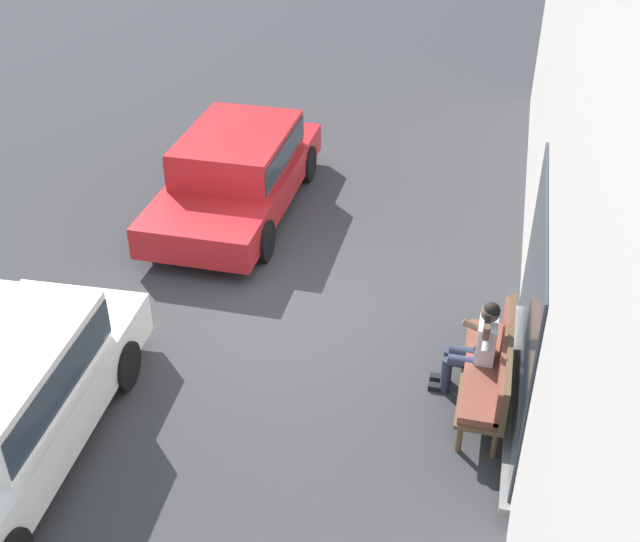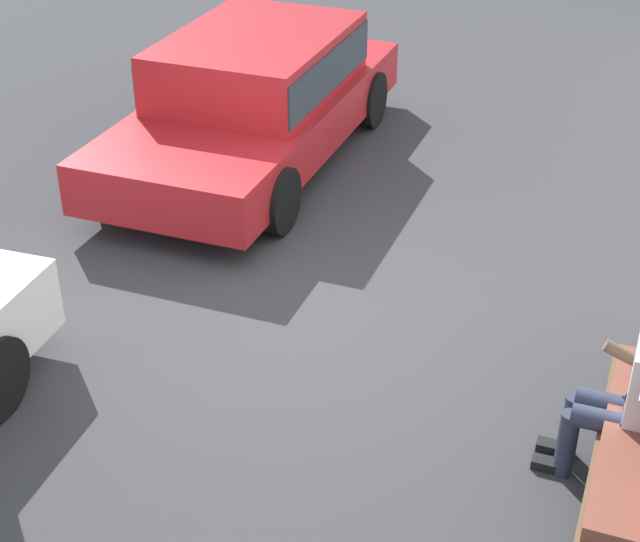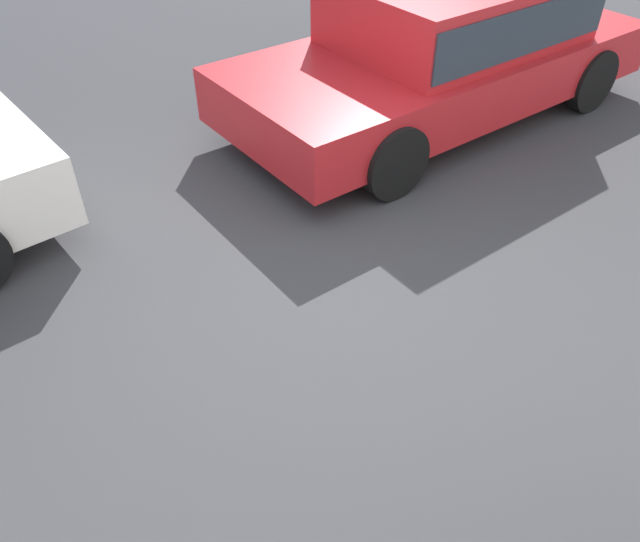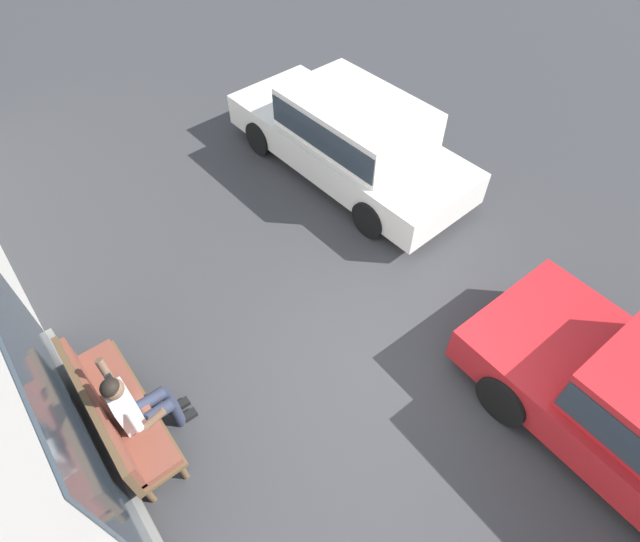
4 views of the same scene
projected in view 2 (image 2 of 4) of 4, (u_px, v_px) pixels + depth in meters
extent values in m
plane|color=#38383A|center=(295.00, 315.00, 8.08)|extent=(60.00, 60.00, 0.00)
cylinder|color=brown|center=(619.00, 390.00, 6.91)|extent=(0.07, 0.07, 0.38)
cylinder|color=#2D3347|center=(605.00, 421.00, 6.15)|extent=(0.15, 0.42, 0.15)
cylinder|color=#2D3347|center=(566.00, 443.00, 6.34)|extent=(0.12, 0.12, 0.49)
cube|color=black|center=(550.00, 465.00, 6.47)|extent=(0.10, 0.24, 0.07)
cylinder|color=#2D3347|center=(609.00, 405.00, 6.29)|extent=(0.15, 0.42, 0.15)
cylinder|color=#2D3347|center=(570.00, 427.00, 6.48)|extent=(0.12, 0.12, 0.49)
cube|color=black|center=(554.00, 448.00, 6.62)|extent=(0.10, 0.24, 0.07)
cylinder|color=brown|center=(623.00, 354.00, 6.30)|extent=(0.08, 0.27, 0.17)
cube|color=red|center=(253.00, 118.00, 10.43)|extent=(4.46, 1.87, 0.51)
cube|color=red|center=(258.00, 62.00, 10.28)|extent=(2.32, 1.64, 0.61)
cube|color=#28333D|center=(258.00, 62.00, 10.28)|extent=(2.28, 1.68, 0.43)
cylinder|color=black|center=(280.00, 201.00, 9.14)|extent=(0.65, 0.18, 0.65)
cylinder|color=black|center=(115.00, 172.00, 9.68)|extent=(0.65, 0.18, 0.65)
cylinder|color=black|center=(372.00, 100.00, 11.35)|extent=(0.65, 0.18, 0.65)
cylinder|color=black|center=(233.00, 81.00, 11.89)|extent=(0.65, 0.18, 0.65)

